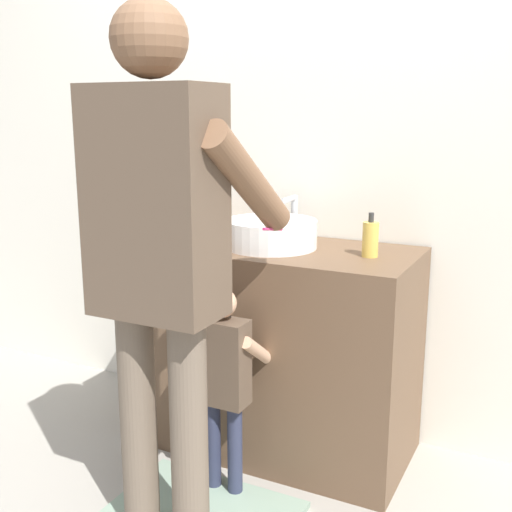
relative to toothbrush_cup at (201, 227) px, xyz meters
name	(u,v)px	position (x,y,z in m)	size (l,w,h in m)	color
ground_plane	(239,477)	(0.33, -0.30, -0.91)	(14.00, 14.00, 0.00)	#9E998E
back_wall	(306,120)	(0.33, 0.32, 0.44)	(4.40, 0.08, 2.70)	silver
vanity_cabinet	(272,348)	(0.33, 0.00, -0.48)	(1.14, 0.54, 0.86)	brown
sink_basin	(271,233)	(0.33, -0.02, 0.01)	(0.36, 0.36, 0.11)	white
faucet	(293,219)	(0.33, 0.20, 0.03)	(0.18, 0.14, 0.18)	#B7BABF
toothbrush_cup	(201,227)	(0.00, 0.00, 0.00)	(0.07, 0.07, 0.21)	silver
soap_bottle	(370,239)	(0.73, 0.00, 0.02)	(0.06, 0.06, 0.17)	gold
bath_mat	(205,510)	(0.33, -0.55, -0.90)	(0.64, 0.40, 0.02)	gray
child_toddler	(224,374)	(0.33, -0.40, -0.44)	(0.24, 0.24, 0.79)	#2D334C
adult_parent	(160,237)	(0.29, -0.70, 0.11)	(0.53, 0.55, 1.70)	#6B5B4C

